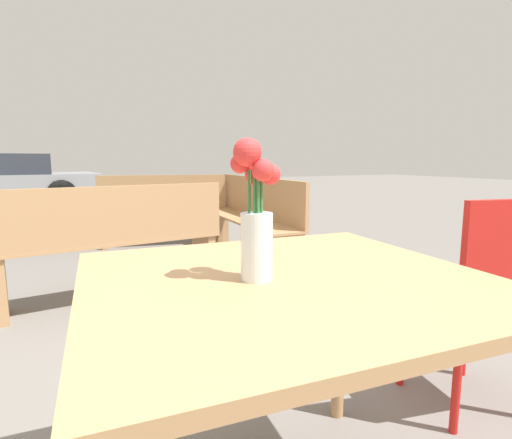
{
  "coord_description": "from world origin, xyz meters",
  "views": [
    {
      "loc": [
        -0.49,
        -0.84,
        1.03
      ],
      "look_at": [
        -0.08,
        0.0,
        0.89
      ],
      "focal_mm": 28.0,
      "sensor_mm": 36.0,
      "label": 1
    }
  ],
  "objects_px": {
    "table_front": "(286,311)",
    "bench_far": "(163,208)",
    "cafe_chair": "(482,291)",
    "bench_near": "(250,214)",
    "bench_middle": "(116,240)",
    "flower_vase": "(255,219)",
    "bicycle": "(79,215)"
  },
  "relations": [
    {
      "from": "bicycle",
      "to": "flower_vase",
      "type": "bearing_deg",
      "value": -86.57
    },
    {
      "from": "table_front",
      "to": "bicycle",
      "type": "xyz_separation_m",
      "value": [
        -0.35,
        4.45,
        -0.3
      ]
    },
    {
      "from": "flower_vase",
      "to": "bench_far",
      "type": "xyz_separation_m",
      "value": [
        0.65,
        3.89,
        -0.44
      ]
    },
    {
      "from": "bench_near",
      "to": "bicycle",
      "type": "height_order",
      "value": "bench_near"
    },
    {
      "from": "table_front",
      "to": "bench_far",
      "type": "distance_m",
      "value": 3.94
    },
    {
      "from": "flower_vase",
      "to": "cafe_chair",
      "type": "xyz_separation_m",
      "value": [
        1.06,
        0.13,
        -0.37
      ]
    },
    {
      "from": "table_front",
      "to": "bench_middle",
      "type": "height_order",
      "value": "bench_middle"
    },
    {
      "from": "bench_far",
      "to": "bicycle",
      "type": "height_order",
      "value": "bench_far"
    },
    {
      "from": "bicycle",
      "to": "bench_far",
      "type": "bearing_deg",
      "value": -31.51
    },
    {
      "from": "bench_middle",
      "to": "cafe_chair",
      "type": "bearing_deg",
      "value": -59.81
    },
    {
      "from": "bench_far",
      "to": "cafe_chair",
      "type": "bearing_deg",
      "value": -83.77
    },
    {
      "from": "bench_far",
      "to": "bench_middle",
      "type": "bearing_deg",
      "value": -112.61
    },
    {
      "from": "table_front",
      "to": "bench_far",
      "type": "relative_size",
      "value": 0.69
    },
    {
      "from": "flower_vase",
      "to": "bench_far",
      "type": "relative_size",
      "value": 0.22
    },
    {
      "from": "cafe_chair",
      "to": "bench_middle",
      "type": "bearing_deg",
      "value": 120.19
    },
    {
      "from": "bench_middle",
      "to": "bicycle",
      "type": "relative_size",
      "value": 0.96
    },
    {
      "from": "bench_near",
      "to": "bench_far",
      "type": "relative_size",
      "value": 1.3
    },
    {
      "from": "flower_vase",
      "to": "table_front",
      "type": "bearing_deg",
      "value": -2.65
    },
    {
      "from": "table_front",
      "to": "cafe_chair",
      "type": "relative_size",
      "value": 1.16
    },
    {
      "from": "flower_vase",
      "to": "bicycle",
      "type": "relative_size",
      "value": 0.21
    },
    {
      "from": "table_front",
      "to": "bench_far",
      "type": "bearing_deg",
      "value": 81.79
    },
    {
      "from": "bench_middle",
      "to": "bench_far",
      "type": "distance_m",
      "value": 1.93
    },
    {
      "from": "bicycle",
      "to": "cafe_chair",
      "type": "bearing_deg",
      "value": -72.96
    },
    {
      "from": "cafe_chair",
      "to": "bicycle",
      "type": "xyz_separation_m",
      "value": [
        -1.32,
        4.32,
        -0.17
      ]
    },
    {
      "from": "cafe_chair",
      "to": "bench_far",
      "type": "relative_size",
      "value": 0.59
    },
    {
      "from": "cafe_chair",
      "to": "bench_far",
      "type": "bearing_deg",
      "value": 96.23
    },
    {
      "from": "cafe_chair",
      "to": "bench_far",
      "type": "height_order",
      "value": "cafe_chair"
    },
    {
      "from": "bench_far",
      "to": "flower_vase",
      "type": "bearing_deg",
      "value": -99.43
    },
    {
      "from": "bench_near",
      "to": "bench_middle",
      "type": "relative_size",
      "value": 1.23
    },
    {
      "from": "flower_vase",
      "to": "bicycle",
      "type": "bearing_deg",
      "value": 93.43
    },
    {
      "from": "bench_near",
      "to": "bench_middle",
      "type": "bearing_deg",
      "value": -153.08
    },
    {
      "from": "cafe_chair",
      "to": "bench_near",
      "type": "height_order",
      "value": "cafe_chair"
    }
  ]
}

